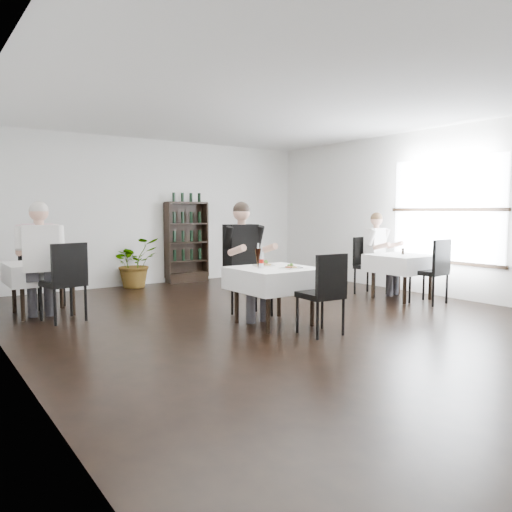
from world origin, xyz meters
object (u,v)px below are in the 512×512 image
at_px(diner_main, 245,251).
at_px(wine_shelf, 187,243).
at_px(potted_tree, 135,263).
at_px(main_table, 274,279).

bearing_deg(diner_main, wine_shelf, 75.06).
distance_m(potted_tree, diner_main, 3.68).
bearing_deg(diner_main, main_table, -79.56).
bearing_deg(main_table, wine_shelf, 78.22).
distance_m(main_table, potted_tree, 4.21).
relative_size(wine_shelf, diner_main, 1.06).
bearing_deg(main_table, potted_tree, 94.27).
height_order(main_table, diner_main, diner_main).
xyz_separation_m(main_table, potted_tree, (-0.31, 4.20, -0.12)).
relative_size(main_table, diner_main, 0.62).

